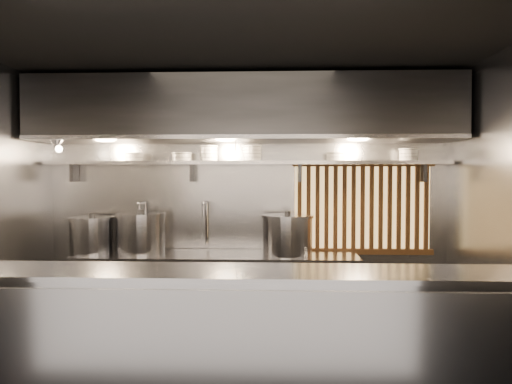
# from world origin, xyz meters

# --- Properties ---
(floor) EXTENTS (4.50, 4.50, 0.00)m
(floor) POSITION_xyz_m (0.00, 0.00, 0.00)
(floor) COLOR black
(floor) RESTS_ON ground
(ceiling) EXTENTS (4.50, 4.50, 0.00)m
(ceiling) POSITION_xyz_m (0.00, 0.00, 2.80)
(ceiling) COLOR black
(ceiling) RESTS_ON wall_back
(wall_back) EXTENTS (4.50, 0.00, 4.50)m
(wall_back) POSITION_xyz_m (0.00, 1.50, 1.40)
(wall_back) COLOR gray
(wall_back) RESTS_ON floor
(wall_right) EXTENTS (0.00, 3.00, 3.00)m
(wall_right) POSITION_xyz_m (2.25, 0.00, 1.40)
(wall_right) COLOR gray
(wall_right) RESTS_ON floor
(serving_counter) EXTENTS (4.50, 0.56, 1.13)m
(serving_counter) POSITION_xyz_m (0.00, -0.96, 0.57)
(serving_counter) COLOR #A1A1A6
(serving_counter) RESTS_ON floor
(cooking_bench) EXTENTS (3.00, 0.70, 0.90)m
(cooking_bench) POSITION_xyz_m (-0.30, 1.13, 0.45)
(cooking_bench) COLOR #A1A1A6
(cooking_bench) RESTS_ON floor
(bowl_shelf) EXTENTS (4.40, 0.34, 0.04)m
(bowl_shelf) POSITION_xyz_m (0.00, 1.32, 1.88)
(bowl_shelf) COLOR #A1A1A6
(bowl_shelf) RESTS_ON wall_back
(exhaust_hood) EXTENTS (4.40, 0.81, 0.65)m
(exhaust_hood) POSITION_xyz_m (0.00, 1.10, 2.42)
(exhaust_hood) COLOR #2D2D30
(exhaust_hood) RESTS_ON ceiling
(wood_screen) EXTENTS (1.56, 0.09, 1.04)m
(wood_screen) POSITION_xyz_m (1.30, 1.45, 1.38)
(wood_screen) COLOR #FFCC72
(wood_screen) RESTS_ON wall_back
(faucet_left) EXTENTS (0.04, 0.30, 0.50)m
(faucet_left) POSITION_xyz_m (-1.15, 1.37, 1.31)
(faucet_left) COLOR silver
(faucet_left) RESTS_ON wall_back
(faucet_right) EXTENTS (0.04, 0.30, 0.50)m
(faucet_right) POSITION_xyz_m (-0.45, 1.37, 1.31)
(faucet_right) COLOR silver
(faucet_right) RESTS_ON wall_back
(heat_lamp) EXTENTS (0.25, 0.35, 0.20)m
(heat_lamp) POSITION_xyz_m (-1.90, 0.85, 2.07)
(heat_lamp) COLOR #A1A1A6
(heat_lamp) RESTS_ON exhaust_hood
(pendant_bulb) EXTENTS (0.09, 0.09, 0.19)m
(pendant_bulb) POSITION_xyz_m (-0.10, 1.20, 1.96)
(pendant_bulb) COLOR #2D2D30
(pendant_bulb) RESTS_ON exhaust_hood
(stock_pot_left) EXTENTS (0.59, 0.59, 0.43)m
(stock_pot_left) POSITION_xyz_m (-1.65, 1.13, 1.10)
(stock_pot_left) COLOR #A1A1A6
(stock_pot_left) RESTS_ON cooking_bench
(stock_pot_mid) EXTENTS (0.68, 0.68, 0.47)m
(stock_pot_mid) POSITION_xyz_m (-1.12, 1.15, 1.12)
(stock_pot_mid) COLOR #A1A1A6
(stock_pot_mid) RESTS_ON cooking_bench
(stock_pot_right) EXTENTS (0.68, 0.68, 0.46)m
(stock_pot_right) POSITION_xyz_m (0.46, 1.09, 1.11)
(stock_pot_right) COLOR #A1A1A6
(stock_pot_right) RESTS_ON cooking_bench
(bowl_stack_0) EXTENTS (0.22, 0.22, 0.09)m
(bowl_stack_0) POSITION_xyz_m (-1.23, 1.32, 1.95)
(bowl_stack_0) COLOR white
(bowl_stack_0) RESTS_ON bowl_shelf
(bowl_stack_1) EXTENTS (0.23, 0.23, 0.09)m
(bowl_stack_1) POSITION_xyz_m (-0.70, 1.32, 1.95)
(bowl_stack_1) COLOR white
(bowl_stack_1) RESTS_ON bowl_shelf
(bowl_stack_2) EXTENTS (0.21, 0.21, 0.17)m
(bowl_stack_2) POSITION_xyz_m (-0.40, 1.32, 1.98)
(bowl_stack_2) COLOR white
(bowl_stack_2) RESTS_ON bowl_shelf
(bowl_stack_3) EXTENTS (0.22, 0.22, 0.17)m
(bowl_stack_3) POSITION_xyz_m (0.07, 1.32, 1.98)
(bowl_stack_3) COLOR white
(bowl_stack_3) RESTS_ON bowl_shelf
(bowl_stack_4) EXTENTS (0.22, 0.22, 0.09)m
(bowl_stack_4) POSITION_xyz_m (0.98, 1.32, 1.95)
(bowl_stack_4) COLOR white
(bowl_stack_4) RESTS_ON bowl_shelf
(bowl_stack_5) EXTENTS (0.22, 0.22, 0.13)m
(bowl_stack_5) POSITION_xyz_m (1.77, 1.32, 1.97)
(bowl_stack_5) COLOR white
(bowl_stack_5) RESTS_ON bowl_shelf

